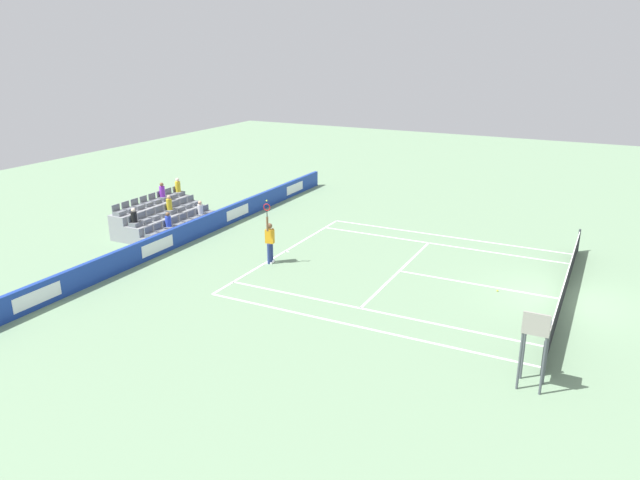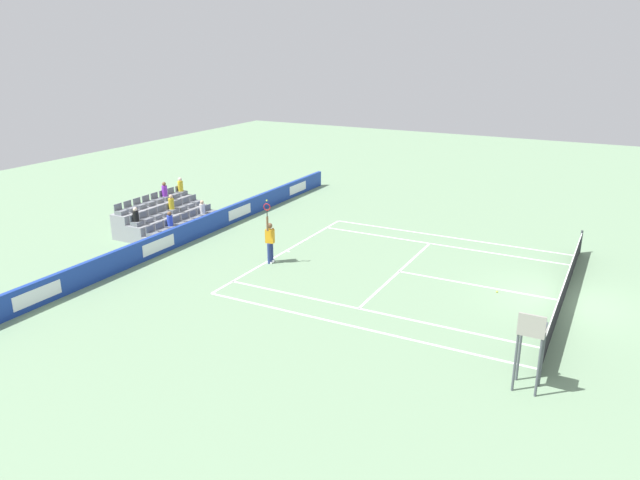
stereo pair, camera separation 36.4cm
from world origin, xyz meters
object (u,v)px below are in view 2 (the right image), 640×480
Objects in this scene: tennis_player at (270,241)px; loose_tennis_ball at (497,292)px; tennis_net at (565,289)px; umpire_chair at (531,339)px.

tennis_player is 41.97× the size of loose_tennis_ball.
tennis_net is 2.40m from loose_tennis_ball.
tennis_net is 11.82m from tennis_player.
tennis_net is 5.12× the size of umpire_chair.
loose_tennis_ball is at bearing -81.28° from tennis_net.
umpire_chair is 34.41× the size of loose_tennis_ball.
tennis_player is (1.59, -11.70, 0.50)m from tennis_net.
loose_tennis_ball is (0.36, -2.33, -0.46)m from tennis_net.
tennis_player is at bearing -82.27° from tennis_net.
loose_tennis_ball is at bearing -161.80° from umpire_chair.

